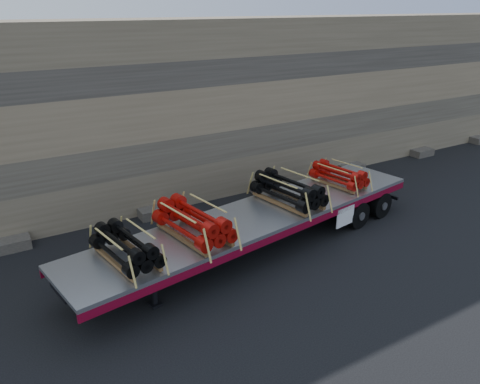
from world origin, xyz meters
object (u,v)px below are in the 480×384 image
object	(u,v)px
trailer	(257,232)
bundle_midrear	(288,191)
bundle_midfront	(193,223)
bundle_rear	(339,176)
bundle_front	(126,248)

from	to	relation	value
trailer	bundle_midrear	world-z (taller)	bundle_midrear
trailer	bundle_midrear	bearing A→B (deg)	0.00
trailer	bundle_midfront	xyz separation A→B (m)	(-2.42, -0.40, 1.09)
bundle_rear	bundle_midfront	bearing A→B (deg)	180.00
bundle_midrear	bundle_midfront	bearing A→B (deg)	-180.00
bundle_front	bundle_midfront	world-z (taller)	bundle_midfront
bundle_front	bundle_midrear	world-z (taller)	bundle_midrear
bundle_front	bundle_midrear	bearing A→B (deg)	0.00
bundle_front	bundle_rear	bearing A→B (deg)	0.00
bundle_front	bundle_rear	size ratio (longest dim) A/B	1.08
bundle_front	trailer	bearing A→B (deg)	-0.00
bundle_midfront	bundle_rear	world-z (taller)	bundle_midfront
trailer	bundle_midfront	distance (m)	2.69
bundle_midrear	trailer	bearing A→B (deg)	-180.00
bundle_midfront	bundle_rear	bearing A→B (deg)	0.00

